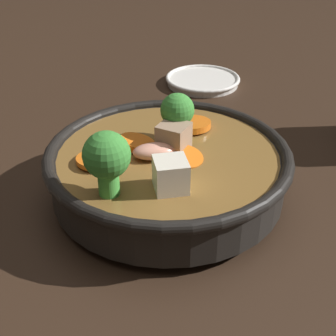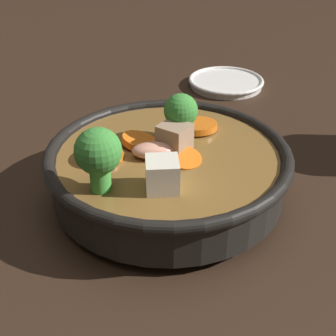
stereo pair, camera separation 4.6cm
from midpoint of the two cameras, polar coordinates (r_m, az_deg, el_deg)
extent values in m
plane|color=black|center=(0.48, -2.75, -3.65)|extent=(3.00, 3.00, 0.00)
cylinder|color=black|center=(0.47, -2.77, -3.16)|extent=(0.12, 0.12, 0.01)
cylinder|color=black|center=(0.46, -2.85, -0.53)|extent=(0.23, 0.23, 0.04)
torus|color=black|center=(0.45, -2.92, 1.71)|extent=(0.24, 0.24, 0.01)
cylinder|color=brown|center=(0.46, -2.88, 0.47)|extent=(0.21, 0.21, 0.02)
cylinder|color=orange|center=(0.43, -1.19, 0.97)|extent=(0.04, 0.04, 0.01)
cylinder|color=orange|center=(0.50, 0.10, 5.26)|extent=(0.06, 0.06, 0.01)
cylinder|color=orange|center=(0.46, -6.62, 2.95)|extent=(0.05, 0.05, 0.02)
cylinder|color=orange|center=(0.44, -11.18, 0.95)|extent=(0.06, 0.06, 0.01)
cylinder|color=green|center=(0.39, -10.88, -1.63)|extent=(0.02, 0.02, 0.02)
sphere|color=#388433|center=(0.38, -11.27, 1.60)|extent=(0.04, 0.04, 0.04)
cylinder|color=green|center=(0.47, -1.68, 4.58)|extent=(0.02, 0.02, 0.02)
sphere|color=#388433|center=(0.46, -1.72, 7.01)|extent=(0.03, 0.03, 0.03)
cube|color=silver|center=(0.39, -3.02, -0.93)|extent=(0.04, 0.04, 0.03)
cube|color=#9E7F66|center=(0.45, -2.10, 3.65)|extent=(0.03, 0.03, 0.03)
ellipsoid|color=#EA9E84|center=(0.44, -4.71, 1.98)|extent=(0.04, 0.05, 0.01)
cylinder|color=white|center=(0.75, 2.48, 10.48)|extent=(0.11, 0.11, 0.01)
torus|color=white|center=(0.75, 2.49, 10.84)|extent=(0.12, 0.12, 0.01)
camera|label=1|loc=(0.02, -92.86, -1.77)|focal=50.00mm
camera|label=2|loc=(0.02, 87.14, 1.77)|focal=50.00mm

